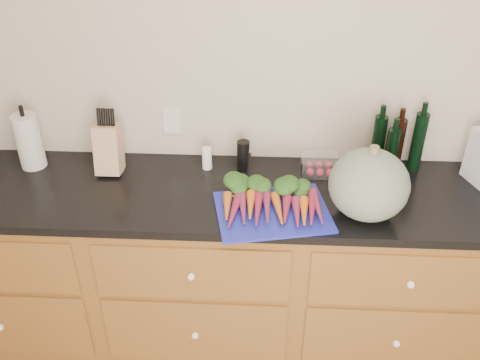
# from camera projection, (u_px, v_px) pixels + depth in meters

# --- Properties ---
(wall_back) EXTENTS (4.10, 0.05, 2.60)m
(wall_back) POSITION_uv_depth(u_px,v_px,m) (302.00, 86.00, 2.42)
(wall_back) COLOR beige
(wall_back) RESTS_ON ground
(cabinets) EXTENTS (3.60, 0.64, 0.90)m
(cabinets) POSITION_uv_depth(u_px,v_px,m) (294.00, 275.00, 2.60)
(cabinets) COLOR brown
(cabinets) RESTS_ON ground
(countertop) EXTENTS (3.64, 0.62, 0.04)m
(countertop) POSITION_uv_depth(u_px,v_px,m) (300.00, 196.00, 2.35)
(countertop) COLOR black
(countertop) RESTS_ON cabinets
(cutting_board) EXTENTS (0.52, 0.43, 0.01)m
(cutting_board) POSITION_uv_depth(u_px,v_px,m) (272.00, 212.00, 2.21)
(cutting_board) COLOR #1D25A8
(cutting_board) RESTS_ON countertop
(carrots) EXTENTS (0.42, 0.31, 0.06)m
(carrots) POSITION_uv_depth(u_px,v_px,m) (273.00, 200.00, 2.23)
(carrots) COLOR orange
(carrots) RESTS_ON cutting_board
(squash) EXTENTS (0.32, 0.32, 0.29)m
(squash) POSITION_uv_depth(u_px,v_px,m) (369.00, 185.00, 2.13)
(squash) COLOR #5A6C5A
(squash) RESTS_ON countertop
(paper_towel) EXTENTS (0.12, 0.12, 0.26)m
(paper_towel) POSITION_uv_depth(u_px,v_px,m) (29.00, 141.00, 2.46)
(paper_towel) COLOR silver
(paper_towel) RESTS_ON countertop
(knife_block) EXTENTS (0.11, 0.11, 0.23)m
(knife_block) POSITION_uv_depth(u_px,v_px,m) (109.00, 149.00, 2.43)
(knife_block) COLOR tan
(knife_block) RESTS_ON countertop
(grinder_salt) EXTENTS (0.05, 0.05, 0.11)m
(grinder_salt) POSITION_uv_depth(u_px,v_px,m) (207.00, 158.00, 2.48)
(grinder_salt) COLOR white
(grinder_salt) RESTS_ON countertop
(grinder_pepper) EXTENTS (0.06, 0.06, 0.15)m
(grinder_pepper) POSITION_uv_depth(u_px,v_px,m) (243.00, 156.00, 2.46)
(grinder_pepper) COLOR black
(grinder_pepper) RESTS_ON countertop
(canister_chrome) EXTENTS (0.04, 0.04, 0.10)m
(canister_chrome) POSITION_uv_depth(u_px,v_px,m) (247.00, 160.00, 2.48)
(canister_chrome) COLOR silver
(canister_chrome) RESTS_ON countertop
(tomato_box) EXTENTS (0.17, 0.13, 0.08)m
(tomato_box) POSITION_uv_depth(u_px,v_px,m) (320.00, 165.00, 2.46)
(tomato_box) COLOR white
(tomato_box) RESTS_ON countertop
(bottles) EXTENTS (0.24, 0.12, 0.29)m
(bottles) POSITION_uv_depth(u_px,v_px,m) (397.00, 145.00, 2.43)
(bottles) COLOR black
(bottles) RESTS_ON countertop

